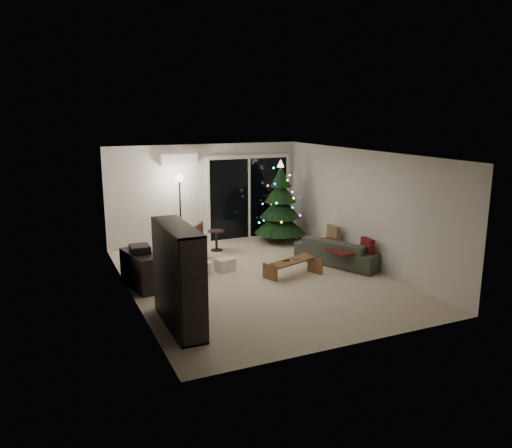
% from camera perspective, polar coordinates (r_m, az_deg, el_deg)
% --- Properties ---
extents(room, '(6.50, 7.51, 2.60)m').
position_cam_1_polar(room, '(11.36, -0.81, 1.19)').
color(room, beige).
rests_on(room, ground).
extents(bookshelf, '(0.49, 1.63, 1.61)m').
position_cam_1_polar(bookshelf, '(7.74, -10.28, -6.13)').
color(bookshelf, black).
rests_on(bookshelf, floor).
extents(media_cabinet, '(0.62, 1.16, 0.69)m').
position_cam_1_polar(media_cabinet, '(9.74, -13.02, -5.18)').
color(media_cabinet, black).
rests_on(media_cabinet, floor).
extents(stereo, '(0.35, 0.41, 0.15)m').
position_cam_1_polar(stereo, '(9.62, -13.14, -2.81)').
color(stereo, black).
rests_on(stereo, media_cabinet).
extents(armchair, '(1.26, 1.26, 0.84)m').
position_cam_1_polar(armchair, '(11.47, -8.75, -1.90)').
color(armchair, brown).
rests_on(armchair, floor).
extents(ottoman, '(0.59, 0.59, 0.50)m').
position_cam_1_polar(ottoman, '(11.04, -9.14, -3.41)').
color(ottoman, white).
rests_on(ottoman, floor).
extents(cardboard_box_a, '(0.38, 0.29, 0.27)m').
position_cam_1_polar(cardboard_box_a, '(10.37, -6.34, -5.04)').
color(cardboard_box_a, silver).
rests_on(cardboard_box_a, floor).
extents(cardboard_box_b, '(0.45, 0.39, 0.26)m').
position_cam_1_polar(cardboard_box_b, '(10.57, -3.52, -4.66)').
color(cardboard_box_b, silver).
rests_on(cardboard_box_b, floor).
extents(side_table, '(0.48, 0.48, 0.50)m').
position_cam_1_polar(side_table, '(12.08, -4.54, -1.88)').
color(side_table, black).
rests_on(side_table, floor).
extents(floor_lamp, '(0.28, 0.28, 1.78)m').
position_cam_1_polar(floor_lamp, '(12.14, -8.63, 1.19)').
color(floor_lamp, black).
rests_on(floor_lamp, floor).
extents(sofa, '(1.49, 2.10, 0.57)m').
position_cam_1_polar(sofa, '(11.13, 9.54, -3.10)').
color(sofa, '#2E332B').
rests_on(sofa, floor).
extents(sofa_throw, '(0.61, 1.41, 0.05)m').
position_cam_1_polar(sofa_throw, '(11.04, 9.13, -2.52)').
color(sofa_throw, maroon).
rests_on(sofa_throw, sofa).
extents(cushion_a, '(0.15, 0.38, 0.38)m').
position_cam_1_polar(cushion_a, '(11.73, 8.86, -1.10)').
color(cushion_a, '#998759').
rests_on(cushion_a, sofa).
extents(cushion_b, '(0.14, 0.38, 0.38)m').
position_cam_1_polar(cushion_b, '(10.69, 12.62, -2.59)').
color(cushion_b, maroon).
rests_on(cushion_b, sofa).
extents(coffee_table, '(1.16, 0.74, 0.35)m').
position_cam_1_polar(coffee_table, '(10.21, 4.24, -5.06)').
color(coffee_table, brown).
rests_on(coffee_table, floor).
extents(remote_a, '(0.14, 0.04, 0.02)m').
position_cam_1_polar(remote_a, '(10.09, 3.50, -4.18)').
color(remote_a, black).
rests_on(remote_a, coffee_table).
extents(remote_b, '(0.13, 0.08, 0.02)m').
position_cam_1_polar(remote_b, '(10.24, 4.62, -3.93)').
color(remote_b, slate).
rests_on(remote_b, coffee_table).
extents(christmas_tree, '(1.47, 1.47, 2.11)m').
position_cam_1_polar(christmas_tree, '(12.71, 2.79, 2.59)').
color(christmas_tree, '#143315').
rests_on(christmas_tree, floor).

